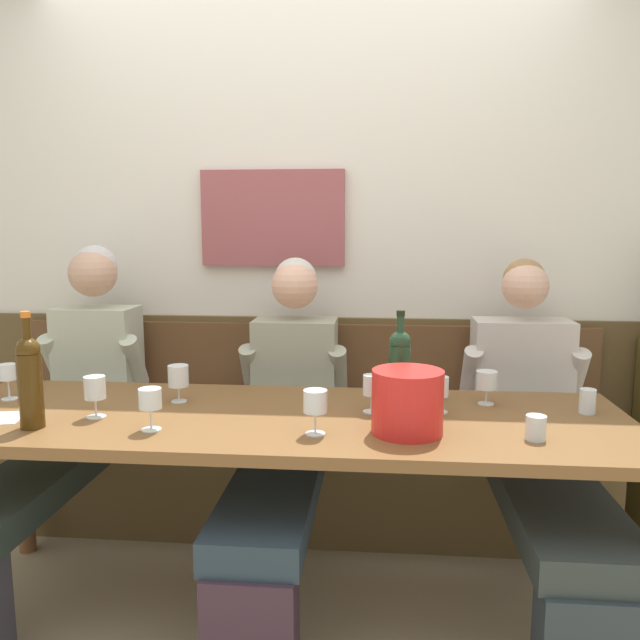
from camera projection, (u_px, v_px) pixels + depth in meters
The scene contains 22 objects.
ground_plane at pixel (272, 639), 2.17m from camera, with size 6.80×6.80×0.02m, color tan.
room_wall_back at pixel (306, 227), 3.03m from camera, with size 6.80×0.12×2.80m.
wood_wainscot_panel at pixel (306, 413), 3.11m from camera, with size 6.80×0.03×0.97m, color brown.
wall_bench at pixel (301, 468), 2.94m from camera, with size 2.76×0.42×0.94m.
dining_table at pixel (277, 435), 2.21m from camera, with size 2.46×0.79×0.75m.
person_left_seat at pixel (68, 404), 2.65m from camera, with size 0.46×1.24×1.32m.
person_right_seat at pixel (285, 418), 2.56m from camera, with size 0.47×1.25×1.27m.
person_center_left_seat at pixel (538, 432), 2.44m from camera, with size 0.52×1.24×1.27m.
ice_bucket at pixel (407, 402), 1.99m from camera, with size 0.23×0.23×0.20m, color red.
wine_bottle_clear_water at pixel (400, 368), 2.21m from camera, with size 0.08×0.08×0.37m.
wine_bottle_amber_mid at pixel (30, 379), 2.04m from camera, with size 0.08×0.08×0.39m.
wine_glass_mid_left at pixel (372, 386), 2.22m from camera, with size 0.06×0.06×0.14m.
wine_glass_by_bottle at pixel (315, 403), 1.98m from camera, with size 0.08×0.08×0.14m.
wine_glass_right_end at pixel (178, 378), 2.35m from camera, with size 0.08×0.08×0.14m.
wine_glass_center_rear at pixel (150, 401), 2.02m from camera, with size 0.07×0.07×0.14m.
wine_glass_mid_right at pixel (439, 389), 2.22m from camera, with size 0.07×0.07×0.13m.
wine_glass_near_bucket at pixel (95, 390), 2.15m from camera, with size 0.07×0.07×0.15m.
wine_glass_left_end at pixel (8, 374), 2.38m from camera, with size 0.06×0.06×0.14m.
wine_glass_center_front at pixel (487, 382), 2.32m from camera, with size 0.08×0.08×0.13m.
water_tumbler_right at pixel (587, 401), 2.21m from camera, with size 0.06×0.06×0.09m, color silver.
water_tumbler_center at pixel (536, 428), 1.94m from camera, with size 0.06×0.06×0.08m, color silver.
water_tumbler_left at pixel (437, 389), 2.39m from camera, with size 0.06×0.06×0.08m, color silver.
Camera 1 is at (0.35, -1.96, 1.40)m, focal length 35.18 mm.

